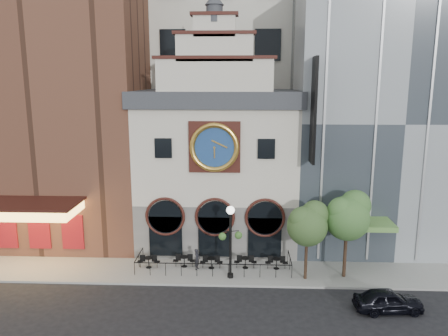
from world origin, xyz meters
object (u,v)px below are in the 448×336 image
Objects in this scene: bistro_1 at (184,260)px; bistro_3 at (245,262)px; bistro_0 at (149,261)px; bistro_2 at (211,262)px; lamppost at (230,234)px; tree_left at (308,223)px; bistro_4 at (276,262)px; tree_right at (348,215)px; pedestrian at (197,259)px; car_right at (388,301)px.

bistro_1 is 4.32m from bistro_3.
bistro_2 is at bearing 1.09° from bistro_0.
lamppost is 0.94× the size of tree_left.
lamppost is 5.11m from tree_left.
bistro_4 is (6.49, -0.07, 0.00)m from bistro_1.
bistro_0 and bistro_4 have the same top height.
bistro_3 is 0.32× the size of lamppost.
tree_right reaches higher than bistro_3.
lamppost is (3.30, -1.57, 2.61)m from bistro_1.
bistro_1 is at bearing 179.34° from bistro_4.
bistro_2 is 1.06× the size of pedestrian.
tree_left is at bearing -83.33° from pedestrian.
bistro_0 is 1.00× the size of bistro_4.
tree_right reaches higher than tree_left.
bistro_4 is (2.17, -0.03, 0.00)m from bistro_3.
bistro_1 is at bearing 82.14° from pedestrian.
car_right is (10.59, -5.08, 0.05)m from bistro_2.
pedestrian is (-5.54, -0.33, 0.28)m from bistro_4.
bistro_2 is 0.40× the size of car_right.
pedestrian is 0.30× the size of lamppost.
bistro_3 is (4.32, -0.04, 0.00)m from bistro_1.
bistro_0 and bistro_3 have the same top height.
bistro_3 is at bearing 160.15° from tree_left.
bistro_2 is 0.32× the size of lamppost.
bistro_0 is 1.06× the size of pedestrian.
bistro_2 is 3.26m from lamppost.
bistro_4 is 7.96m from car_right.
pedestrian is at bearing 62.87° from car_right.
lamppost is (1.37, -1.39, 2.61)m from bistro_2.
lamppost is at bearing -101.34° from pedestrian.
bistro_0 is at bearing 67.25° from car_right.
bistro_3 and bistro_4 have the same top height.
bistro_0 is 11.42m from tree_left.
tree_right is at bearing -78.52° from pedestrian.
tree_left is at bearing -170.17° from tree_right.
tree_left is (5.04, 0.07, 0.81)m from lamppost.
bistro_3 is at bearing 1.90° from bistro_0.
bistro_2 is at bearing 174.63° from tree_right.
tree_right is (10.04, -0.63, 3.58)m from pedestrian.
bistro_4 is at bearing 1.25° from bistro_0.
bistro_2 is at bearing -178.60° from bistro_4.
tree_left is (1.85, -1.42, 3.42)m from bistro_4.
bistro_2 is at bearing 60.04° from car_right.
lamppost is at bearing -45.28° from bistro_2.
bistro_2 is 7.39m from tree_left.
car_right reaches higher than bistro_3.
bistro_2 is at bearing -62.26° from pedestrian.
car_right is at bearing -40.72° from bistro_4.
bistro_0 is 1.00× the size of bistro_1.
tree_right is at bearing 9.83° from tree_left.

